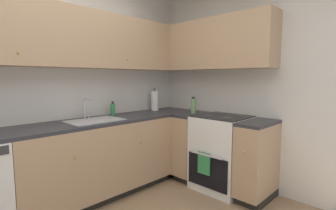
% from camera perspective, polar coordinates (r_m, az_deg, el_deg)
% --- Properties ---
extents(wall_back, '(4.01, 0.05, 2.60)m').
position_cam_1_polar(wall_back, '(3.07, -26.43, 3.76)').
color(wall_back, silver).
rests_on(wall_back, ground_plane).
extents(wall_right, '(0.05, 3.12, 2.60)m').
position_cam_1_polar(wall_right, '(3.28, 19.98, 4.15)').
color(wall_right, silver).
rests_on(wall_right, ground_plane).
extents(lower_cabinets_back, '(1.83, 0.62, 0.88)m').
position_cam_1_polar(lower_cabinets_back, '(3.10, -15.78, -11.90)').
color(lower_cabinets_back, tan).
rests_on(lower_cabinets_back, ground_plane).
extents(countertop_back, '(3.04, 0.60, 0.03)m').
position_cam_1_polar(countertop_back, '(2.99, -16.05, -3.66)').
color(countertop_back, '#2D2D33').
rests_on(countertop_back, lower_cabinets_back).
extents(lower_cabinets_right, '(0.62, 1.21, 0.88)m').
position_cam_1_polar(lower_cabinets_right, '(3.28, 12.12, -10.79)').
color(lower_cabinets_right, tan).
rests_on(lower_cabinets_right, ground_plane).
extents(countertop_right, '(0.60, 1.21, 0.03)m').
position_cam_1_polar(countertop_right, '(3.18, 12.28, -2.98)').
color(countertop_right, '#2D2D33').
rests_on(countertop_right, lower_cabinets_right).
extents(oven_range, '(0.68, 0.62, 1.06)m').
position_cam_1_polar(oven_range, '(3.29, 12.26, -10.36)').
color(oven_range, white).
rests_on(oven_range, ground_plane).
extents(upper_cabinets_back, '(2.72, 0.34, 0.64)m').
position_cam_1_polar(upper_cabinets_back, '(3.03, -20.65, 13.98)').
color(upper_cabinets_back, tan).
extents(upper_cabinets_right, '(0.32, 1.76, 0.64)m').
position_cam_1_polar(upper_cabinets_right, '(3.46, 9.23, 13.26)').
color(upper_cabinets_right, tan).
extents(sink, '(0.59, 0.40, 0.10)m').
position_cam_1_polar(sink, '(2.96, -16.28, -4.23)').
color(sink, '#B7B7BC').
rests_on(sink, countertop_back).
extents(faucet, '(0.07, 0.16, 0.24)m').
position_cam_1_polar(faucet, '(3.11, -18.21, -0.34)').
color(faucet, silver).
rests_on(faucet, countertop_back).
extents(soap_bottle, '(0.06, 0.06, 0.18)m').
position_cam_1_polar(soap_bottle, '(3.31, -12.43, -0.94)').
color(soap_bottle, '#338C4C').
rests_on(soap_bottle, countertop_back).
extents(paper_towel_roll, '(0.11, 0.11, 0.35)m').
position_cam_1_polar(paper_towel_roll, '(3.72, -3.02, 0.97)').
color(paper_towel_roll, white).
rests_on(paper_towel_roll, countertop_back).
extents(oil_bottle, '(0.07, 0.07, 0.23)m').
position_cam_1_polar(oil_bottle, '(3.43, 5.75, -0.15)').
color(oil_bottle, '#729E66').
rests_on(oil_bottle, countertop_right).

